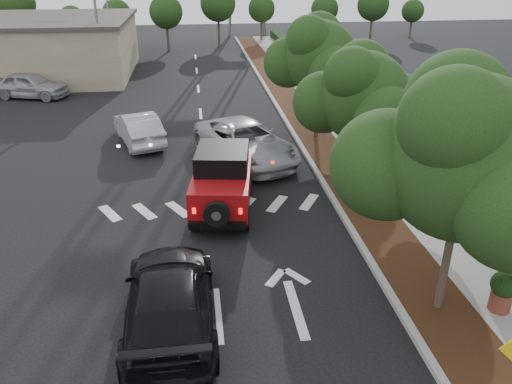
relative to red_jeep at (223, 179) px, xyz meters
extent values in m
plane|color=black|center=(-0.53, -5.93, -1.13)|extent=(120.00, 120.00, 0.00)
cube|color=#9E9B93|center=(4.07, 6.07, -1.06)|extent=(0.20, 70.00, 0.15)
cube|color=black|center=(5.07, 6.07, -1.07)|extent=(1.80, 70.00, 0.12)
cube|color=gray|center=(6.97, 6.07, -1.07)|extent=(2.00, 70.00, 0.12)
cube|color=black|center=(8.37, 6.07, -0.73)|extent=(0.80, 70.00, 0.80)
cylinder|color=black|center=(-0.66, 1.25, -0.71)|extent=(0.42, 0.89, 0.85)
cylinder|color=black|center=(0.99, 1.00, -0.71)|extent=(0.42, 0.89, 0.85)
cylinder|color=black|center=(-1.05, -1.41, -0.71)|extent=(0.42, 0.89, 0.85)
cylinder|color=black|center=(0.60, -1.66, -0.71)|extent=(0.42, 0.89, 0.85)
cube|color=maroon|center=(-0.03, -0.20, -0.12)|extent=(2.48, 4.19, 1.07)
cube|color=black|center=(0.02, 0.11, 0.76)|extent=(2.07, 2.41, 0.68)
cube|color=maroon|center=(0.19, 1.28, -0.20)|extent=(1.84, 1.34, 0.88)
cube|color=black|center=(-0.33, -2.24, -0.60)|extent=(1.83, 0.46, 0.23)
cylinder|color=black|center=(-0.35, -2.39, -0.12)|extent=(0.84, 0.35, 0.81)
cube|color=#FF190C|center=(-1.05, -2.07, -0.12)|extent=(0.11, 0.06, 0.19)
cube|color=#FF190C|center=(0.40, -2.29, -0.12)|extent=(0.11, 0.06, 0.19)
imported|color=#9B9DA3|center=(1.29, 4.58, -0.29)|extent=(4.85, 6.66, 1.68)
imported|color=black|center=(-1.69, -6.18, -0.36)|extent=(2.22, 5.33, 1.54)
imported|color=#ABADB2|center=(-3.58, 7.46, -0.38)|extent=(2.91, 4.84, 1.51)
imported|color=#9FA1A7|center=(-11.19, 17.01, -0.32)|extent=(5.10, 3.19, 1.62)
cylinder|color=brown|center=(6.54, -6.75, -0.75)|extent=(0.54, 0.54, 0.54)
sphere|color=black|center=(6.54, -6.75, -0.24)|extent=(0.67, 0.67, 0.67)
imported|color=black|center=(6.54, -6.75, -0.17)|extent=(0.57, 0.49, 0.63)
camera|label=1|loc=(-0.85, -16.07, 7.12)|focal=35.00mm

